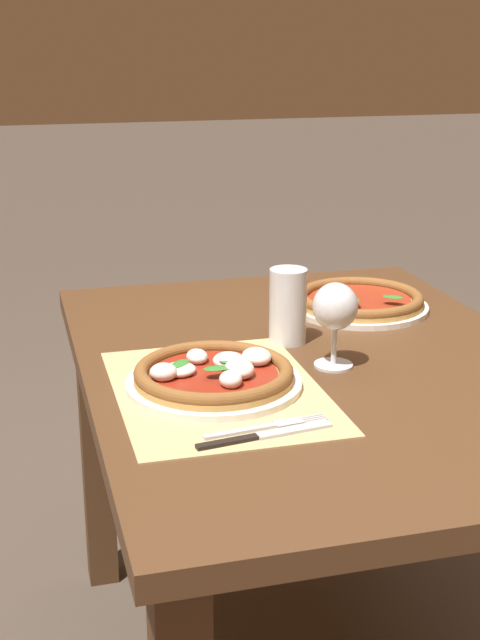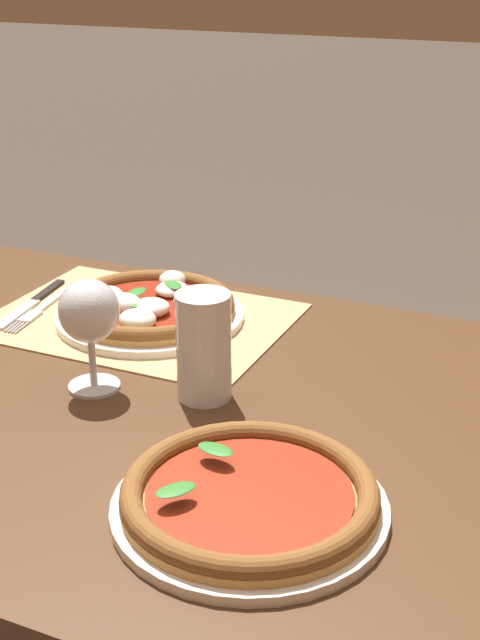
# 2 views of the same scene
# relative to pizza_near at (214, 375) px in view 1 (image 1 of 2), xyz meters

# --- Properties ---
(dining_table) EXTENTS (1.17, 0.85, 0.74)m
(dining_table) POSITION_rel_pizza_near_xyz_m (-0.08, 0.21, -0.14)
(dining_table) COLOR #4C301C
(dining_table) RESTS_ON ground
(paper_placemat) EXTENTS (0.46, 0.34, 0.00)m
(paper_placemat) POSITION_rel_pizza_near_xyz_m (0.02, 0.00, -0.02)
(paper_placemat) COLOR tan
(paper_placemat) RESTS_ON dining_table
(pizza_near) EXTENTS (0.30, 0.30, 0.05)m
(pizza_near) POSITION_rel_pizza_near_xyz_m (0.00, 0.00, 0.00)
(pizza_near) COLOR silver
(pizza_near) RESTS_ON paper_placemat
(pizza_far) EXTENTS (0.29, 0.29, 0.04)m
(pizza_far) POSITION_rel_pizza_near_xyz_m (-0.35, 0.40, -0.00)
(pizza_far) COLOR silver
(pizza_far) RESTS_ON dining_table
(wine_glass) EXTENTS (0.08, 0.08, 0.16)m
(wine_glass) POSITION_rel_pizza_near_xyz_m (-0.04, 0.23, 0.08)
(wine_glass) COLOR silver
(wine_glass) RESTS_ON dining_table
(pint_glass) EXTENTS (0.07, 0.07, 0.15)m
(pint_glass) POSITION_rel_pizza_near_xyz_m (-0.19, 0.19, 0.05)
(pint_glass) COLOR silver
(pint_glass) RESTS_ON dining_table
(fork) EXTENTS (0.04, 0.20, 0.00)m
(fork) POSITION_rel_pizza_near_xyz_m (0.18, 0.04, -0.02)
(fork) COLOR #B7B7BC
(fork) RESTS_ON paper_placemat
(knife) EXTENTS (0.05, 0.22, 0.01)m
(knife) POSITION_rel_pizza_near_xyz_m (0.21, 0.03, -0.02)
(knife) COLOR black
(knife) RESTS_ON paper_placemat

